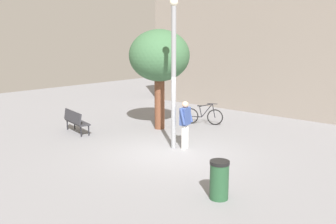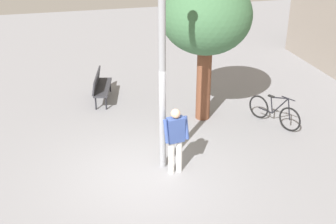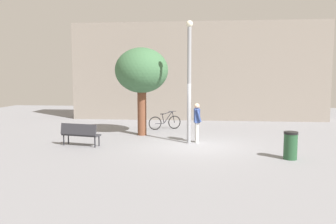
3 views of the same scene
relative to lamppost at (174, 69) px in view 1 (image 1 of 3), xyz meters
The scene contains 8 objects.
ground_plane 2.82m from the lamppost, 63.26° to the right, with size 36.00×36.00×0.00m, color gray.
building_facade 8.49m from the lamppost, 88.43° to the left, with size 16.35×2.00×6.25m, color gray.
lamppost is the anchor object (origin of this frame).
person_by_lamppost 1.86m from the lamppost, 34.28° to the left, with size 0.34×0.62×1.67m.
park_bench 4.99m from the lamppost, 166.47° to the right, with size 1.66×0.80×0.92m.
plaza_tree 2.93m from the lamppost, 142.40° to the left, with size 2.51×2.51×4.16m.
bicycle_black 4.59m from the lamppost, 111.07° to the left, with size 1.64×0.85×0.97m.
trash_bin 4.88m from the lamppost, 34.61° to the right, with size 0.47×0.47×0.94m.
Camera 1 is at (7.88, -8.97, 3.76)m, focal length 39.39 mm.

